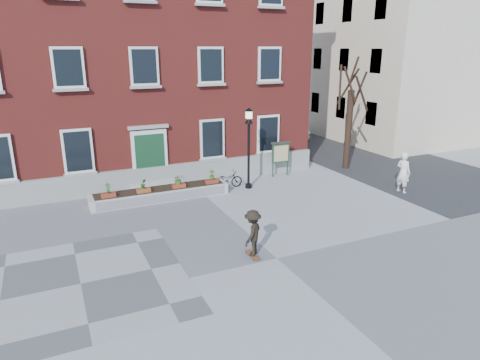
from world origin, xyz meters
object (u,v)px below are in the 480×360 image
bystander (403,172)px  skateboarder (253,233)px  lamp_post (249,137)px  notice_board (281,153)px  bicycle (226,180)px  parked_car (294,129)px

bystander → skateboarder: 9.84m
lamp_post → notice_board: bearing=25.2°
notice_board → skateboarder: (-5.46, -7.73, -0.42)m
lamp_post → bystander: bearing=-29.7°
bicycle → bystander: 8.43m
bicycle → bystander: bystander is taller
bystander → notice_board: bystander is taller
bicycle → skateboarder: (-2.02, -7.03, 0.42)m
bystander → notice_board: bearing=30.2°
bystander → lamp_post: size_ratio=0.50×
parked_car → lamp_post: bearing=-113.3°
bicycle → parked_car: bearing=-42.1°
notice_board → skateboarder: bearing=-125.2°
bicycle → notice_board: size_ratio=0.87×
lamp_post → notice_board: (2.44, 1.15, -1.28)m
bicycle → parked_car: (9.57, 9.27, 0.25)m
bicycle → lamp_post: size_ratio=0.41×
parked_car → lamp_post: (-8.57, -9.71, 1.86)m
parked_car → notice_board: 10.55m
bicycle → bystander: bearing=-115.1°
lamp_post → skateboarder: 7.44m
parked_car → notice_board: (-6.13, -8.57, 0.58)m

